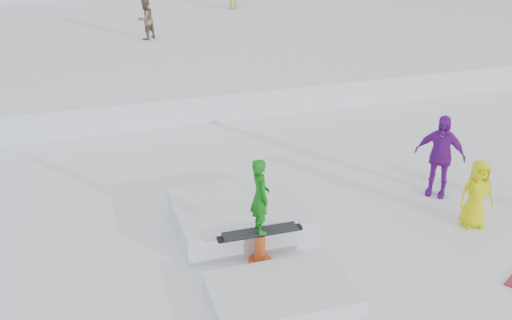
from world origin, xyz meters
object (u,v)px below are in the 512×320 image
object	(u,v)px
spectator_yellow	(477,194)
jib_rail_feature	(251,233)
walker_olive	(146,19)
spectator_purple	(440,156)

from	to	relation	value
spectator_yellow	jib_rail_feature	size ratio (longest dim) A/B	0.33
walker_olive	spectator_yellow	world-z (taller)	walker_olive
spectator_purple	spectator_yellow	xyz separation A→B (m)	(0.00, -1.42, -0.22)
spectator_purple	spectator_yellow	distance (m)	1.44
jib_rail_feature	spectator_yellow	bearing A→B (deg)	-7.04
jib_rail_feature	walker_olive	bearing A→B (deg)	90.06
spectator_purple	jib_rail_feature	bearing A→B (deg)	-126.63
walker_olive	spectator_purple	world-z (taller)	walker_olive
spectator_purple	walker_olive	bearing A→B (deg)	152.79
walker_olive	spectator_yellow	distance (m)	14.68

